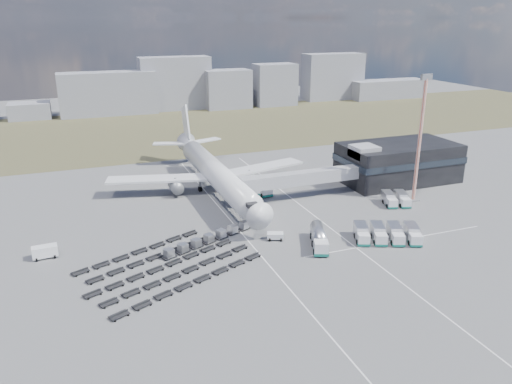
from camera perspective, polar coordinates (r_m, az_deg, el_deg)
name	(u,v)px	position (r m, az deg, el deg)	size (l,w,h in m)	color
ground	(262,244)	(96.12, 0.66, -5.93)	(420.00, 420.00, 0.00)	#565659
grass_strip	(158,130)	(197.84, -11.12, 6.98)	(420.00, 90.00, 0.01)	#47422A
lane_markings	(301,231)	(102.22, 5.17, -4.41)	(47.12, 110.00, 0.01)	silver
terminal	(398,162)	(136.42, 15.89, 3.37)	(30.40, 16.40, 11.00)	black
jet_bridge	(293,179)	(117.63, 4.26, 1.46)	(30.30, 3.80, 7.05)	#939399
airliner	(214,171)	(122.96, -4.84, 2.36)	(51.59, 64.53, 17.62)	silver
skyline	(163,91)	(237.43, -10.62, 11.29)	(315.16, 19.73, 24.08)	gray
fuel_tanker	(319,238)	(95.26, 7.22, -5.22)	(6.35, 10.63, 3.36)	silver
pushback_tug	(275,236)	(97.57, 2.21, -5.08)	(3.16, 1.78, 1.44)	silver
utility_van	(45,252)	(97.91, -22.97, -6.34)	(4.35, 1.97, 2.32)	silver
catering_truck	(262,188)	(122.24, 0.70, 0.52)	(3.18, 7.02, 3.16)	silver
service_trucks_near	(387,233)	(100.16, 14.74, -4.61)	(13.77, 10.84, 2.70)	silver
service_trucks_far	(396,199)	(119.63, 15.68, -0.77)	(6.92, 7.62, 2.56)	silver
uld_row	(215,236)	(97.29, -4.70, -5.05)	(22.64, 10.97, 1.62)	black
baggage_dollies	(166,266)	(88.63, -10.30, -8.32)	(33.45, 27.65, 0.69)	black
floodlight_mast	(420,140)	(120.01, 18.20, 5.71)	(2.74, 2.27, 29.42)	#CD4220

